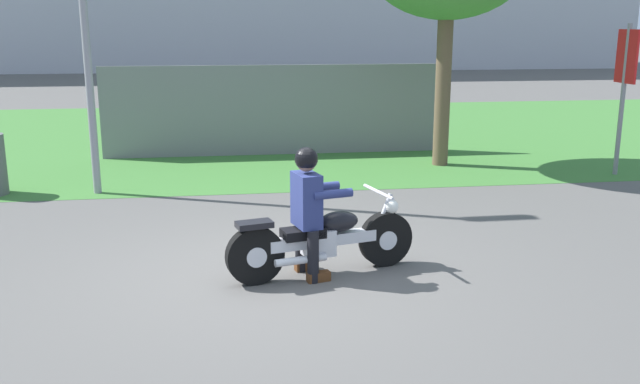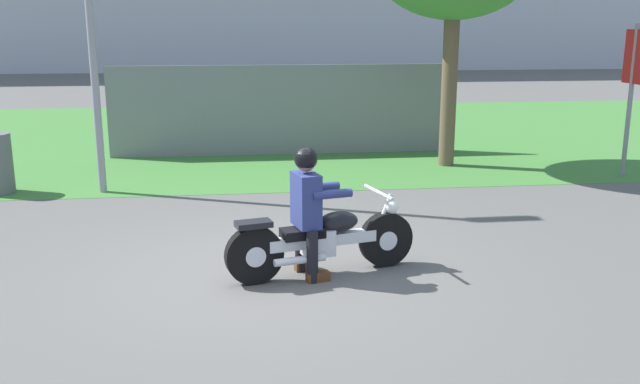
% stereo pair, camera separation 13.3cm
% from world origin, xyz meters
% --- Properties ---
extents(ground, '(120.00, 120.00, 0.00)m').
position_xyz_m(ground, '(0.00, 0.00, 0.00)').
color(ground, '#565451').
extents(grass_verge, '(60.00, 12.00, 0.01)m').
position_xyz_m(grass_verge, '(0.00, 9.57, 0.00)').
color(grass_verge, '#3D7533').
rests_on(grass_verge, ground).
extents(motorcycle_lead, '(2.05, 0.80, 0.86)m').
position_xyz_m(motorcycle_lead, '(0.58, -0.10, 0.38)').
color(motorcycle_lead, black).
rests_on(motorcycle_lead, ground).
extents(rider_lead, '(0.62, 0.55, 1.38)m').
position_xyz_m(rider_lead, '(0.42, -0.14, 0.80)').
color(rider_lead, black).
rests_on(rider_lead, ground).
extents(sign_banner, '(0.08, 0.60, 2.60)m').
position_xyz_m(sign_banner, '(6.42, 4.12, 1.72)').
color(sign_banner, gray).
rests_on(sign_banner, ground).
extents(fence_segment, '(7.00, 0.06, 1.80)m').
position_xyz_m(fence_segment, '(0.72, 6.88, 0.90)').
color(fence_segment, slate).
rests_on(fence_segment, ground).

